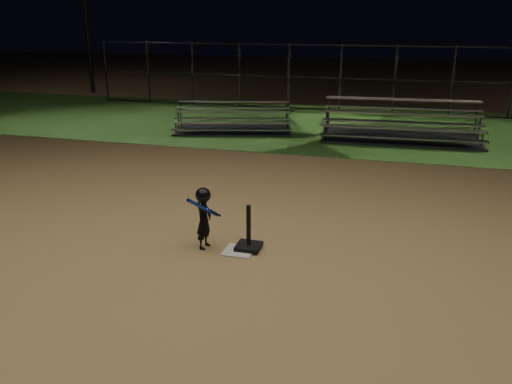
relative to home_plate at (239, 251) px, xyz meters
name	(u,v)px	position (x,y,z in m)	size (l,w,h in m)	color
ground	(239,252)	(0.00, 0.00, -0.01)	(80.00, 80.00, 0.00)	#A5804A
grass_strip	(328,126)	(0.00, 10.00, -0.01)	(60.00, 8.00, 0.01)	#264F19
home_plate	(239,251)	(0.00, 0.00, 0.00)	(0.45, 0.45, 0.02)	beige
batting_tee	(249,241)	(0.12, 0.12, 0.14)	(0.38, 0.38, 0.71)	black
child_batter	(204,216)	(-0.56, 0.00, 0.52)	(0.40, 0.58, 0.99)	black
bleacher_left	(233,125)	(-2.83, 8.42, 0.17)	(3.92, 2.58, 0.88)	silver
bleacher_right	(400,132)	(2.32, 8.62, 0.22)	(4.64, 2.44, 1.11)	#AAAAAF
backstop_fence	(340,78)	(0.00, 13.00, 1.24)	(20.08, 0.08, 2.50)	#38383D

